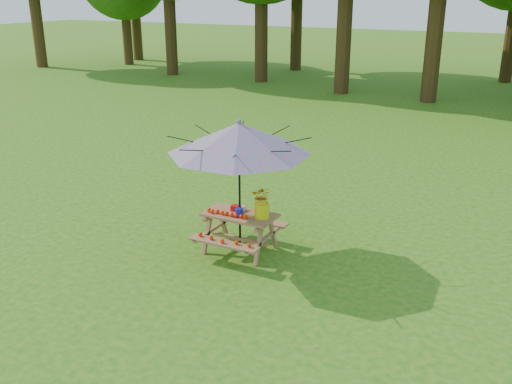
% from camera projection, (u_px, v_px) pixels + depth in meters
% --- Properties ---
extents(picnic_table, '(1.20, 1.32, 0.67)m').
position_uv_depth(picnic_table, '(240.00, 233.00, 9.49)').
color(picnic_table, '#976244').
rests_on(picnic_table, ground).
extents(patio_umbrella, '(2.95, 2.95, 2.26)m').
position_uv_depth(patio_umbrella, '(239.00, 138.00, 8.95)').
color(patio_umbrella, black).
rests_on(patio_umbrella, ground).
extents(produce_bins, '(0.30, 0.38, 0.13)m').
position_uv_depth(produce_bins, '(238.00, 210.00, 9.39)').
color(produce_bins, red).
rests_on(produce_bins, picnic_table).
extents(tomatoes_row, '(0.77, 0.13, 0.07)m').
position_uv_depth(tomatoes_row, '(226.00, 214.00, 9.28)').
color(tomatoes_row, red).
rests_on(tomatoes_row, picnic_table).
extents(flower_bucket, '(0.39, 0.36, 0.54)m').
position_uv_depth(flower_bucket, '(262.00, 201.00, 9.13)').
color(flower_bucket, '#EBF10C').
rests_on(flower_bucket, picnic_table).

